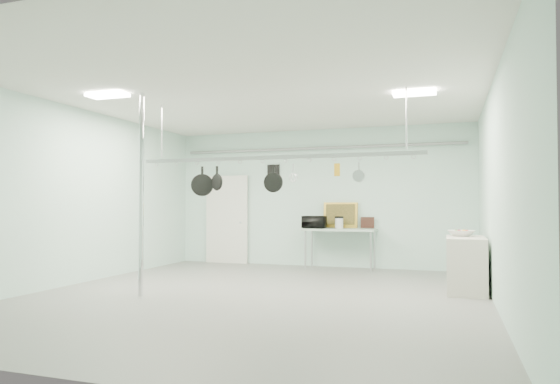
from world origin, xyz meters
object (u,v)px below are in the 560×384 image
(fruit_bowl, at_px, (461,233))
(skillet_right, at_px, (273,179))
(side_cabinet, at_px, (466,265))
(pot_rack, at_px, (274,156))
(prep_table, at_px, (340,232))
(coffee_canister, at_px, (339,223))
(skillet_mid, at_px, (217,178))
(microwave, at_px, (314,222))
(skillet_left, at_px, (202,181))
(chrome_pole, at_px, (141,194))

(fruit_bowl, distance_m, skillet_right, 3.32)
(side_cabinet, distance_m, skillet_right, 3.46)
(pot_rack, height_order, fruit_bowl, pot_rack)
(prep_table, height_order, coffee_canister, coffee_canister)
(skillet_right, bearing_deg, coffee_canister, 81.83)
(skillet_right, bearing_deg, skillet_mid, 178.46)
(coffee_canister, bearing_deg, skillet_right, -96.63)
(side_cabinet, bearing_deg, microwave, 146.00)
(pot_rack, bearing_deg, skillet_left, 180.00)
(fruit_bowl, xyz_separation_m, skillet_left, (-4.19, -1.32, 0.88))
(skillet_mid, relative_size, skillet_right, 0.86)
(prep_table, bearing_deg, skillet_right, -97.13)
(side_cabinet, height_order, skillet_right, skillet_right)
(pot_rack, bearing_deg, coffee_canister, 83.59)
(microwave, bearing_deg, coffee_canister, -163.40)
(pot_rack, relative_size, coffee_canister, 21.06)
(chrome_pole, bearing_deg, skillet_mid, 45.71)
(side_cabinet, xyz_separation_m, skillet_right, (-2.96, -1.10, 1.41))
(coffee_canister, bearing_deg, side_cabinet, -40.91)
(microwave, distance_m, skillet_right, 3.30)
(prep_table, xyz_separation_m, fruit_bowl, (2.49, -1.98, 0.12))
(fruit_bowl, relative_size, skillet_mid, 1.06)
(prep_table, height_order, pot_rack, pot_rack)
(skillet_right, bearing_deg, fruit_bowl, 22.92)
(skillet_mid, bearing_deg, fruit_bowl, 48.25)
(side_cabinet, bearing_deg, skillet_right, -159.63)
(skillet_mid, bearing_deg, skillet_right, 29.59)
(coffee_canister, relative_size, skillet_left, 0.45)
(microwave, relative_size, skillet_right, 1.09)
(side_cabinet, height_order, microwave, microwave)
(fruit_bowl, height_order, skillet_left, skillet_left)
(coffee_canister, bearing_deg, prep_table, -51.06)
(microwave, distance_m, skillet_mid, 3.42)
(chrome_pole, xyz_separation_m, microwave, (1.74, 4.10, -0.56))
(chrome_pole, height_order, skillet_mid, chrome_pole)
(microwave, height_order, skillet_right, skillet_right)
(coffee_canister, bearing_deg, microwave, -166.06)
(skillet_mid, height_order, skillet_right, same)
(pot_rack, bearing_deg, chrome_pole, -154.65)
(pot_rack, relative_size, skillet_right, 10.51)
(prep_table, relative_size, skillet_mid, 4.05)
(chrome_pole, relative_size, coffee_canister, 14.04)
(side_cabinet, xyz_separation_m, fruit_bowl, (-0.06, 0.22, 0.50))
(skillet_left, height_order, skillet_mid, same)
(microwave, bearing_deg, prep_table, -167.15)
(skillet_left, bearing_deg, skillet_mid, -26.88)
(prep_table, distance_m, skillet_left, 3.84)
(side_cabinet, distance_m, skillet_mid, 4.36)
(chrome_pole, bearing_deg, side_cabinet, 22.41)
(prep_table, relative_size, pot_rack, 0.33)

